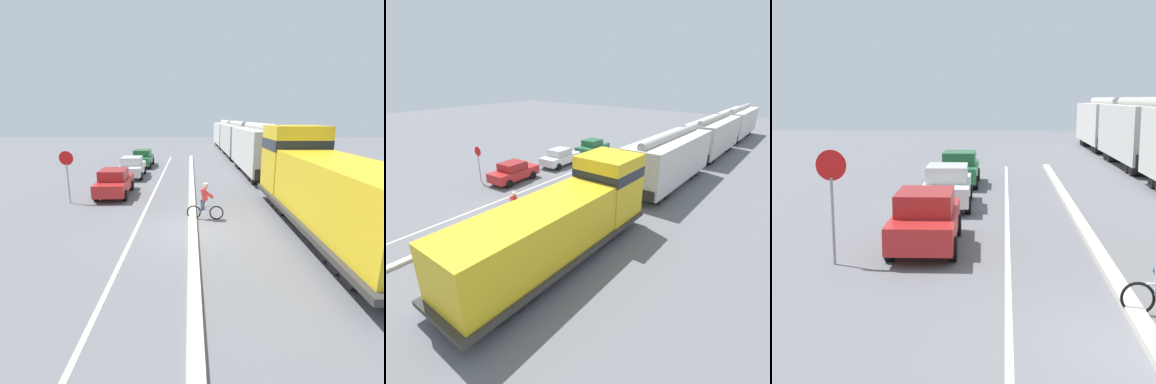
# 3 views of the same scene
# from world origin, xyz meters

# --- Properties ---
(ground_plane) EXTENTS (120.00, 120.00, 0.00)m
(ground_plane) POSITION_xyz_m (0.00, 0.00, 0.00)
(ground_plane) COLOR slate
(median_curb) EXTENTS (0.36, 36.00, 0.16)m
(median_curb) POSITION_xyz_m (0.00, 6.00, 0.08)
(median_curb) COLOR beige
(median_curb) RESTS_ON ground
(lane_stripe) EXTENTS (0.14, 36.00, 0.01)m
(lane_stripe) POSITION_xyz_m (-2.40, 6.00, 0.00)
(lane_stripe) COLOR silver
(lane_stripe) RESTS_ON ground
(locomotive) EXTENTS (3.10, 11.61, 4.20)m
(locomotive) POSITION_xyz_m (5.44, 0.59, 1.80)
(locomotive) COLOR gold
(locomotive) RESTS_ON ground
(hopper_car_lead) EXTENTS (2.90, 10.60, 4.18)m
(hopper_car_lead) POSITION_xyz_m (5.44, 12.75, 2.08)
(hopper_car_lead) COLOR beige
(hopper_car_lead) RESTS_ON ground
(hopper_car_middle) EXTENTS (2.90, 10.60, 4.18)m
(hopper_car_middle) POSITION_xyz_m (5.44, 24.35, 2.08)
(hopper_car_middle) COLOR beige
(hopper_car_middle) RESTS_ON ground
(hopper_car_trailing) EXTENTS (2.90, 10.60, 4.18)m
(hopper_car_trailing) POSITION_xyz_m (5.44, 35.95, 2.08)
(hopper_car_trailing) COLOR silver
(hopper_car_trailing) RESTS_ON ground
(parked_car_red) EXTENTS (1.97, 4.27, 1.62)m
(parked_car_red) POSITION_xyz_m (-4.66, 5.92, 0.82)
(parked_car_red) COLOR red
(parked_car_red) RESTS_ON ground
(parked_car_white) EXTENTS (1.98, 4.27, 1.62)m
(parked_car_white) POSITION_xyz_m (-4.67, 11.62, 0.82)
(parked_car_white) COLOR silver
(parked_car_white) RESTS_ON ground
(parked_car_green) EXTENTS (1.89, 4.23, 1.62)m
(parked_car_green) POSITION_xyz_m (-4.64, 16.87, 0.82)
(parked_car_green) COLOR #286B3D
(parked_car_green) RESTS_ON ground
(cyclist) EXTENTS (1.71, 0.49, 1.71)m
(cyclist) POSITION_xyz_m (0.57, 1.50, 0.82)
(cyclist) COLOR black
(cyclist) RESTS_ON ground
(stop_sign) EXTENTS (0.76, 0.08, 2.88)m
(stop_sign) POSITION_xyz_m (-6.73, 4.21, 2.02)
(stop_sign) COLOR gray
(stop_sign) RESTS_ON ground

